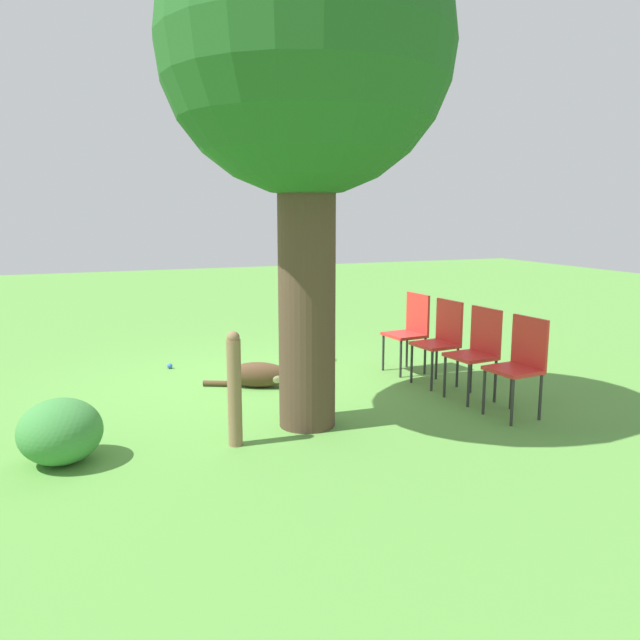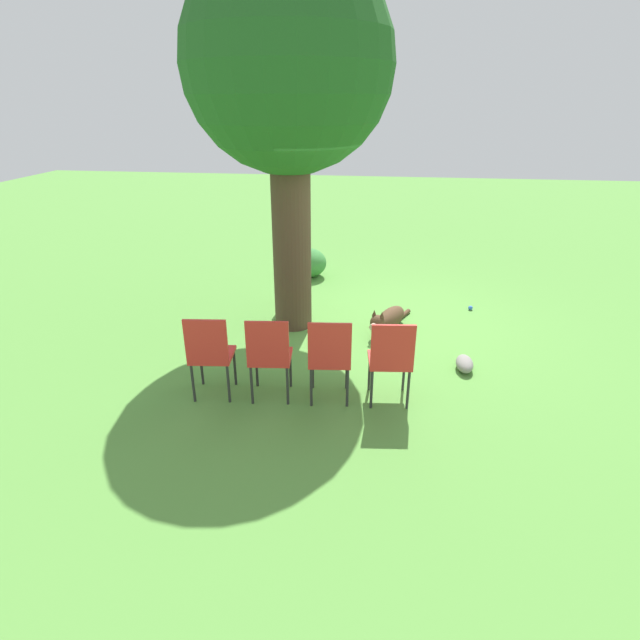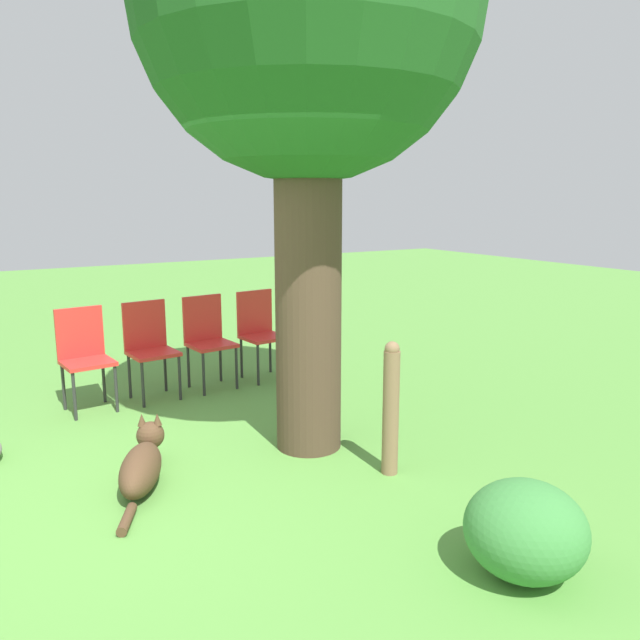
% 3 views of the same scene
% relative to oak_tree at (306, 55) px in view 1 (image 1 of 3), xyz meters
% --- Properties ---
extents(ground_plane, '(30.00, 30.00, 0.00)m').
position_rel_oak_tree_xyz_m(ground_plane, '(0.19, -1.25, -3.28)').
color(ground_plane, '#56933D').
extents(oak_tree, '(2.54, 2.54, 4.64)m').
position_rel_oak_tree_xyz_m(oak_tree, '(0.00, 0.00, 0.00)').
color(oak_tree, '#4C3828').
rests_on(oak_tree, ground_plane).
extents(dog, '(1.13, 0.62, 0.41)m').
position_rel_oak_tree_xyz_m(dog, '(0.01, -1.35, -3.13)').
color(dog, '#513823').
rests_on(dog, ground_plane).
extents(fence_post, '(0.12, 0.12, 1.00)m').
position_rel_oak_tree_xyz_m(fence_post, '(0.75, 0.26, -2.78)').
color(fence_post, '#846647').
rests_on(fence_post, ground_plane).
extents(red_chair_0, '(0.46, 0.48, 0.97)m').
position_rel_oak_tree_xyz_m(red_chair_0, '(-1.88, -1.37, -2.72)').
color(red_chair_0, red).
rests_on(red_chair_0, ground_plane).
extents(red_chair_1, '(0.46, 0.48, 0.97)m').
position_rel_oak_tree_xyz_m(red_chair_1, '(-1.92, -0.74, -2.72)').
color(red_chair_1, red).
rests_on(red_chair_1, ground_plane).
extents(red_chair_2, '(0.46, 0.48, 0.97)m').
position_rel_oak_tree_xyz_m(red_chair_2, '(-1.96, -0.11, -2.72)').
color(red_chair_2, red).
rests_on(red_chair_2, ground_plane).
extents(red_chair_3, '(0.46, 0.48, 0.97)m').
position_rel_oak_tree_xyz_m(red_chair_3, '(-2.01, 0.52, -2.72)').
color(red_chair_3, red).
rests_on(red_chair_3, ground_plane).
extents(tennis_ball, '(0.07, 0.07, 0.07)m').
position_rel_oak_tree_xyz_m(tennis_ball, '(0.89, -2.62, -3.25)').
color(tennis_ball, blue).
rests_on(tennis_ball, ground_plane).
extents(garden_rock, '(0.38, 0.20, 0.16)m').
position_rel_oak_tree_xyz_m(garden_rock, '(-1.03, -2.28, -3.20)').
color(garden_rock, gray).
rests_on(garden_rock, ground_plane).
extents(low_shrub, '(0.65, 0.65, 0.52)m').
position_rel_oak_tree_xyz_m(low_shrub, '(2.13, 0.11, -3.02)').
color(low_shrub, '#3D843D').
rests_on(low_shrub, ground_plane).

